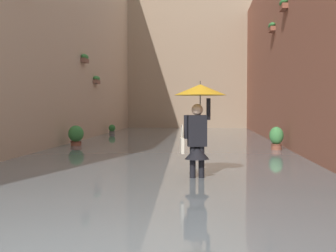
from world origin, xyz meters
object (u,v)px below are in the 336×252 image
object	(u,v)px
person_wading	(199,112)
potted_plant_near_right	(112,130)
potted_plant_far_left	(276,139)
potted_plant_far_right	(76,136)

from	to	relation	value
person_wading	potted_plant_near_right	distance (m)	15.20
potted_plant_far_left	potted_plant_far_right	bearing A→B (deg)	-8.25
person_wading	potted_plant_far_left	world-z (taller)	person_wading
potted_plant_near_right	potted_plant_far_left	size ratio (longest dim) A/B	0.72
person_wading	potted_plant_far_right	bearing A→B (deg)	-56.79
potted_plant_near_right	person_wading	bearing A→B (deg)	108.69
person_wading	potted_plant_far_left	xyz separation A→B (m)	(-2.52, -6.11, -0.99)
person_wading	potted_plant_near_right	bearing A→B (deg)	-71.31
potted_plant_far_right	potted_plant_near_right	xyz separation A→B (m)	(0.17, -7.20, -0.16)
potted_plant_near_right	potted_plant_far_left	distance (m)	11.07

